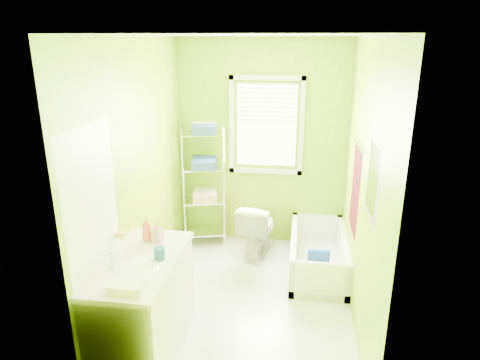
# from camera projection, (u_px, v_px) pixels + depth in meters

# --- Properties ---
(ground) EXTENTS (2.90, 2.90, 0.00)m
(ground) POSITION_uv_depth(u_px,v_px,m) (247.00, 301.00, 4.41)
(ground) COLOR silver
(ground) RESTS_ON ground
(room_envelope) EXTENTS (2.14, 2.94, 2.62)m
(room_envelope) POSITION_uv_depth(u_px,v_px,m) (248.00, 156.00, 3.92)
(room_envelope) COLOR #7EA708
(room_envelope) RESTS_ON ground
(window) EXTENTS (0.92, 0.05, 1.22)m
(window) POSITION_uv_depth(u_px,v_px,m) (266.00, 121.00, 5.23)
(window) COLOR white
(window) RESTS_ON ground
(door) EXTENTS (0.09, 0.80, 2.00)m
(door) POSITION_uv_depth(u_px,v_px,m) (98.00, 253.00, 3.30)
(door) COLOR white
(door) RESTS_ON ground
(right_wall_decor) EXTENTS (0.04, 1.48, 1.17)m
(right_wall_decor) POSITION_uv_depth(u_px,v_px,m) (362.00, 185.00, 3.83)
(right_wall_decor) COLOR #41070E
(right_wall_decor) RESTS_ON ground
(bathtub) EXTENTS (0.63, 1.36, 0.44)m
(bathtub) POSITION_uv_depth(u_px,v_px,m) (318.00, 259.00, 4.96)
(bathtub) COLOR white
(bathtub) RESTS_ON ground
(toilet) EXTENTS (0.49, 0.73, 0.70)m
(toilet) POSITION_uv_depth(u_px,v_px,m) (257.00, 229.00, 5.26)
(toilet) COLOR white
(toilet) RESTS_ON ground
(vanity) EXTENTS (0.59, 1.16, 1.09)m
(vanity) POSITION_uv_depth(u_px,v_px,m) (144.00, 304.00, 3.58)
(vanity) COLOR silver
(vanity) RESTS_ON ground
(wire_shelf_unit) EXTENTS (0.59, 0.49, 1.58)m
(wire_shelf_unit) POSITION_uv_depth(u_px,v_px,m) (205.00, 172.00, 5.41)
(wire_shelf_unit) COLOR silver
(wire_shelf_unit) RESTS_ON ground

